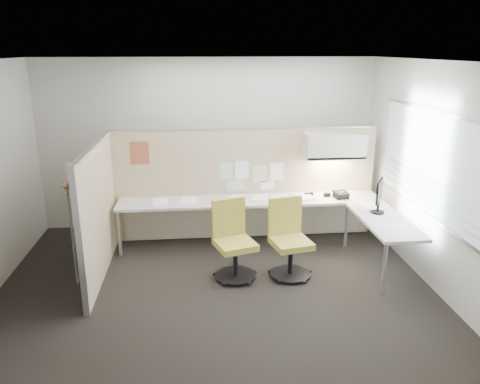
{
  "coord_description": "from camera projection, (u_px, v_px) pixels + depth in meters",
  "views": [
    {
      "loc": [
        -0.2,
        -5.44,
        2.94
      ],
      "look_at": [
        0.4,
        0.8,
        1.0
      ],
      "focal_mm": 35.0,
      "sensor_mm": 36.0,
      "label": 1
    }
  ],
  "objects": [
    {
      "name": "desk",
      "position": [
        273.0,
        210.0,
        7.04
      ],
      "size": [
        4.0,
        2.07,
        0.73
      ],
      "color": "beige",
      "rests_on": "floor"
    },
    {
      "name": "paper_stack_4",
      "position": [
        305.0,
        197.0,
        7.17
      ],
      "size": [
        0.31,
        0.35,
        0.03
      ],
      "primitive_type": "cube",
      "rotation": [
        0.0,
        0.0,
        0.29
      ],
      "color": "white",
      "rests_on": "desk"
    },
    {
      "name": "partition_left",
      "position": [
        99.0,
        212.0,
        6.14
      ],
      "size": [
        0.06,
        2.2,
        1.75
      ],
      "primitive_type": "cube",
      "color": "tan",
      "rests_on": "floor"
    },
    {
      "name": "paper_stack_1",
      "position": [
        188.0,
        200.0,
        7.03
      ],
      "size": [
        0.28,
        0.34,
        0.02
      ],
      "primitive_type": "cube",
      "rotation": [
        0.0,
        0.0,
        -0.18
      ],
      "color": "white",
      "rests_on": "desk"
    },
    {
      "name": "chair_left",
      "position": [
        233.0,
        242.0,
        6.16
      ],
      "size": [
        0.61,
        0.62,
        1.03
      ],
      "rotation": [
        0.0,
        0.0,
        0.31
      ],
      "color": "black",
      "rests_on": "floor"
    },
    {
      "name": "wall_right",
      "position": [
        431.0,
        175.0,
        5.9
      ],
      "size": [
        0.02,
        4.5,
        2.8
      ],
      "primitive_type": "cube",
      "color": "beige",
      "rests_on": "ground"
    },
    {
      "name": "paper_stack_2",
      "position": [
        238.0,
        199.0,
        7.07
      ],
      "size": [
        0.24,
        0.31,
        0.04
      ],
      "primitive_type": "cube",
      "rotation": [
        0.0,
        0.0,
        -0.03
      ],
      "color": "white",
      "rests_on": "desk"
    },
    {
      "name": "floor",
      "position": [
        215.0,
        285.0,
        6.06
      ],
      "size": [
        5.5,
        4.5,
        0.01
      ],
      "primitive_type": "cube",
      "color": "black",
      "rests_on": "ground"
    },
    {
      "name": "poster",
      "position": [
        140.0,
        153.0,
        7.04
      ],
      "size": [
        0.28,
        0.0,
        0.35
      ],
      "primitive_type": "cube",
      "color": "#E14F1C",
      "rests_on": "partition_back"
    },
    {
      "name": "tape_dispenser",
      "position": [
        327.0,
        195.0,
        7.23
      ],
      "size": [
        0.1,
        0.07,
        0.06
      ],
      "primitive_type": "cube",
      "rotation": [
        0.0,
        0.0,
        0.07
      ],
      "color": "black",
      "rests_on": "desk"
    },
    {
      "name": "paper_stack_0",
      "position": [
        160.0,
        202.0,
        6.94
      ],
      "size": [
        0.28,
        0.34,
        0.03
      ],
      "primitive_type": "cube",
      "rotation": [
        0.0,
        0.0,
        0.17
      ],
      "color": "white",
      "rests_on": "desk"
    },
    {
      "name": "monitor",
      "position": [
        379.0,
        194.0,
        6.45
      ],
      "size": [
        0.24,
        0.4,
        0.47
      ],
      "rotation": [
        0.0,
        0.0,
        1.06
      ],
      "color": "black",
      "rests_on": "desk"
    },
    {
      "name": "overhead_bin",
      "position": [
        334.0,
        146.0,
        7.11
      ],
      "size": [
        0.9,
        0.36,
        0.38
      ],
      "primitive_type": "cube",
      "color": "beige",
      "rests_on": "partition_back"
    },
    {
      "name": "stapler",
      "position": [
        309.0,
        194.0,
        7.28
      ],
      "size": [
        0.15,
        0.07,
        0.05
      ],
      "primitive_type": "cube",
      "rotation": [
        0.0,
        0.0,
        0.26
      ],
      "color": "black",
      "rests_on": "desk"
    },
    {
      "name": "window_pane",
      "position": [
        431.0,
        164.0,
        5.85
      ],
      "size": [
        0.01,
        2.8,
        1.3
      ],
      "primitive_type": "cube",
      "color": "#A8B9C4",
      "rests_on": "wall_right"
    },
    {
      "name": "wall_front",
      "position": [
        226.0,
        262.0,
        3.51
      ],
      "size": [
        5.5,
        0.02,
        2.8
      ],
      "primitive_type": "cube",
      "color": "beige",
      "rests_on": "ground"
    },
    {
      "name": "wall_back",
      "position": [
        208.0,
        144.0,
        7.79
      ],
      "size": [
        5.5,
        0.02,
        2.8
      ],
      "primitive_type": "cube",
      "color": "beige",
      "rests_on": "ground"
    },
    {
      "name": "task_light_strip",
      "position": [
        334.0,
        159.0,
        7.17
      ],
      "size": [
        0.6,
        0.06,
        0.02
      ],
      "primitive_type": "cube",
      "color": "#FFEABF",
      "rests_on": "overhead_bin"
    },
    {
      "name": "paper_stack_5",
      "position": [
        369.0,
        206.0,
        6.77
      ],
      "size": [
        0.29,
        0.34,
        0.02
      ],
      "primitive_type": "cube",
      "rotation": [
        0.0,
        0.0,
        0.23
      ],
      "color": "white",
      "rests_on": "desk"
    },
    {
      "name": "phone",
      "position": [
        341.0,
        195.0,
        7.16
      ],
      "size": [
        0.24,
        0.22,
        0.12
      ],
      "rotation": [
        0.0,
        0.0,
        0.18
      ],
      "color": "black",
      "rests_on": "desk"
    },
    {
      "name": "pinned_papers",
      "position": [
        250.0,
        175.0,
        7.3
      ],
      "size": [
        1.01,
        0.0,
        0.47
      ],
      "color": "#8CBF8C",
      "rests_on": "partition_back"
    },
    {
      "name": "partition_back",
      "position": [
        245.0,
        184.0,
        7.38
      ],
      "size": [
        4.1,
        0.06,
        1.75
      ],
      "primitive_type": "cube",
      "color": "tan",
      "rests_on": "floor"
    },
    {
      "name": "chair_right",
      "position": [
        289.0,
        241.0,
        6.21
      ],
      "size": [
        0.57,
        0.59,
        1.03
      ],
      "rotation": [
        0.0,
        0.0,
        0.22
      ],
      "color": "black",
      "rests_on": "floor"
    },
    {
      "name": "coat_hook",
      "position": [
        69.0,
        196.0,
        5.05
      ],
      "size": [
        0.18,
        0.47,
        1.4
      ],
      "color": "silver",
      "rests_on": "partition_left"
    },
    {
      "name": "ceiling",
      "position": [
        212.0,
        60.0,
        5.23
      ],
      "size": [
        5.5,
        4.5,
        0.01
      ],
      "primitive_type": "cube",
      "color": "white",
      "rests_on": "wall_back"
    },
    {
      "name": "paper_stack_6",
      "position": [
        282.0,
        199.0,
        7.11
      ],
      "size": [
        0.25,
        0.32,
        0.02
      ],
      "primitive_type": "cube",
      "rotation": [
        0.0,
        0.0,
        0.07
      ],
      "color": "white",
      "rests_on": "desk"
    },
    {
      "name": "paper_stack_3",
      "position": [
        260.0,
        198.0,
        7.17
      ],
      "size": [
        0.29,
        0.34,
        0.02
      ],
      "primitive_type": "cube",
      "rotation": [
        0.0,
        0.0,
        -0.21
      ],
      "color": "white",
      "rests_on": "desk"
    }
  ]
}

